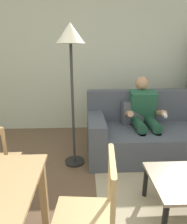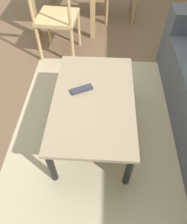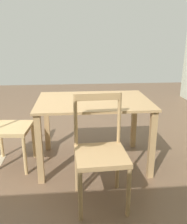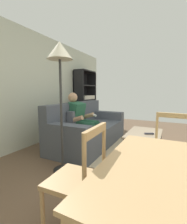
# 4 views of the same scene
# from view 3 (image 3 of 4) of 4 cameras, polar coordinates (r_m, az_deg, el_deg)

# --- Properties ---
(dining_table) EXTENTS (1.20, 0.83, 0.73)m
(dining_table) POSITION_cam_3_polar(r_m,az_deg,el_deg) (2.62, -0.00, 0.31)
(dining_table) COLOR tan
(dining_table) RESTS_ON ground_plane
(dining_chair_near_wall) EXTENTS (0.44, 0.44, 0.93)m
(dining_chair_near_wall) POSITION_cam_3_polar(r_m,az_deg,el_deg) (2.05, 1.62, -9.60)
(dining_chair_near_wall) COLOR tan
(dining_chair_near_wall) RESTS_ON ground_plane
(dining_chair_facing_couch) EXTENTS (0.45, 0.45, 0.94)m
(dining_chair_facing_couch) POSITION_cam_3_polar(r_m,az_deg,el_deg) (2.76, -19.62, -3.38)
(dining_chair_facing_couch) COLOR tan
(dining_chair_facing_couch) RESTS_ON ground_plane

